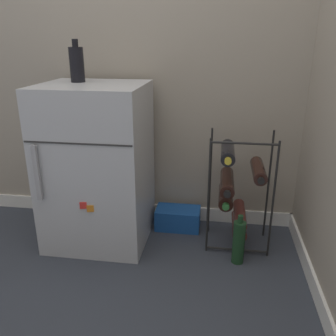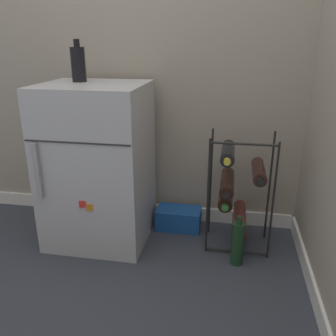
{
  "view_description": "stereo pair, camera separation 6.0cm",
  "coord_description": "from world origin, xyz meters",
  "views": [
    {
      "loc": [
        0.43,
        -1.45,
        1.14
      ],
      "look_at": [
        0.16,
        0.39,
        0.46
      ],
      "focal_mm": 38.0,
      "sensor_mm": 36.0,
      "label": 1
    },
    {
      "loc": [
        0.49,
        -1.44,
        1.14
      ],
      "look_at": [
        0.16,
        0.39,
        0.46
      ],
      "focal_mm": 38.0,
      "sensor_mm": 36.0,
      "label": 2
    }
  ],
  "objects": [
    {
      "name": "wall_back",
      "position": [
        0.0,
        0.7,
        1.24
      ],
      "size": [
        6.83,
        0.07,
        2.5
      ],
      "color": "#9E9384",
      "rests_on": "ground_plane"
    },
    {
      "name": "wine_rack",
      "position": [
        0.54,
        0.41,
        0.33
      ],
      "size": [
        0.35,
        0.33,
        0.66
      ],
      "color": "black",
      "rests_on": "ground_plane"
    },
    {
      "name": "fridge_top_bottle",
      "position": [
        -0.35,
        0.44,
        1.01
      ],
      "size": [
        0.08,
        0.08,
        0.22
      ],
      "color": "black",
      "rests_on": "mini_fridge"
    },
    {
      "name": "mini_fridge",
      "position": [
        -0.25,
        0.37,
        0.46
      ],
      "size": [
        0.56,
        0.54,
        0.91
      ],
      "color": "#B7BABF",
      "rests_on": "ground_plane"
    },
    {
      "name": "soda_box",
      "position": [
        0.2,
        0.54,
        0.07
      ],
      "size": [
        0.28,
        0.16,
        0.13
      ],
      "color": "#194C9E",
      "rests_on": "ground_plane"
    },
    {
      "name": "ground_plane",
      "position": [
        0.0,
        0.0,
        0.0
      ],
      "size": [
        14.0,
        14.0,
        0.0
      ],
      "primitive_type": "plane",
      "color": "#333842"
    },
    {
      "name": "loose_bottle_floor",
      "position": [
        0.56,
        0.22,
        0.12
      ],
      "size": [
        0.07,
        0.07,
        0.28
      ],
      "color": "#19381E",
      "rests_on": "ground_plane"
    }
  ]
}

